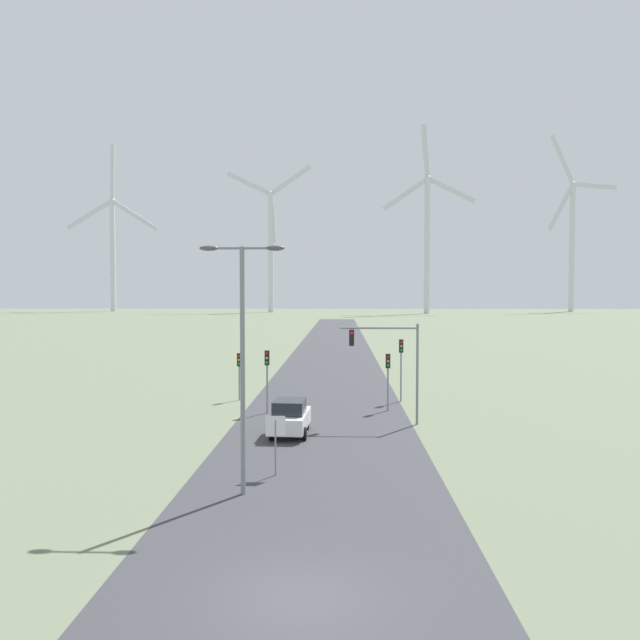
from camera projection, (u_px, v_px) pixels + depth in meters
ground_plane at (300, 597)px, 15.03m from camera, size 600.00×600.00×0.00m
road_surface at (331, 367)px, 62.96m from camera, size 10.00×240.00×0.01m
streetlamp at (242, 337)px, 22.54m from camera, size 3.10×0.32×9.07m
stop_sign_near at (275, 434)px, 25.04m from camera, size 0.81×0.07×2.43m
traffic_light_post_near_left at (239, 366)px, 42.83m from camera, size 0.28×0.34×3.26m
traffic_light_post_near_right at (401, 356)px, 42.31m from camera, size 0.28×0.34×4.24m
traffic_light_post_mid_left at (267, 367)px, 38.14m from camera, size 0.28×0.34×3.87m
traffic_light_post_mid_right at (388, 369)px, 38.96m from camera, size 0.28×0.34×3.59m
traffic_light_mast_overhead at (390, 352)px, 34.83m from camera, size 4.40×0.35×5.67m
car_approaching at (290, 417)px, 32.43m from camera, size 2.02×4.19×1.83m
wind_turbine_far_left at (113, 242)px, 268.11m from camera, size 41.86×6.65×71.38m
wind_turbine_left at (271, 240)px, 252.70m from camera, size 34.75×2.60×59.55m
wind_turbine_center at (427, 231)px, 234.62m from camera, size 35.39×3.96×70.84m
wind_turbine_right at (572, 234)px, 261.55m from camera, size 32.91×12.26×73.41m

